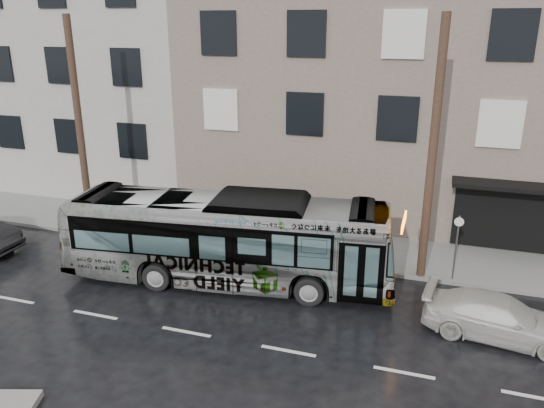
{
  "coord_description": "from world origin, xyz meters",
  "views": [
    {
      "loc": [
        6.7,
        -14.86,
        8.81
      ],
      "look_at": [
        1.1,
        2.5,
        2.56
      ],
      "focal_mm": 35.0,
      "sensor_mm": 36.0,
      "label": 1
    }
  ],
  "objects": [
    {
      "name": "building_taupe",
      "position": [
        5.0,
        12.7,
        5.5
      ],
      "size": [
        20.0,
        12.0,
        11.0
      ],
      "primitive_type": "cube",
      "color": "gray",
      "rests_on": "ground"
    },
    {
      "name": "white_sedan",
      "position": [
        8.86,
        0.12,
        0.63
      ],
      "size": [
        4.48,
        2.24,
        1.25
      ],
      "primitive_type": "imported",
      "rotation": [
        0.0,
        0.0,
        1.45
      ],
      "color": "#B8B7AF",
      "rests_on": "ground"
    },
    {
      "name": "ground",
      "position": [
        0.0,
        0.0,
        0.0
      ],
      "size": [
        120.0,
        120.0,
        0.0
      ],
      "primitive_type": "plane",
      "color": "black",
      "rests_on": "ground"
    },
    {
      "name": "bus",
      "position": [
        -0.06,
        1.03,
        1.62
      ],
      "size": [
        11.83,
        4.05,
        3.23
      ],
      "primitive_type": "imported",
      "rotation": [
        0.0,
        0.0,
        1.69
      ],
      "color": "#B2B2B2",
      "rests_on": "ground"
    },
    {
      "name": "utility_pole_rear",
      "position": [
        -7.5,
        3.3,
        4.65
      ],
      "size": [
        0.3,
        0.3,
        9.0
      ],
      "primitive_type": "cylinder",
      "color": "#503528",
      "rests_on": "sidewalk"
    },
    {
      "name": "building_grey",
      "position": [
        -18.0,
        14.2,
        8.0
      ],
      "size": [
        26.0,
        15.0,
        16.0
      ],
      "primitive_type": "cube",
      "color": "#B1AFA7",
      "rests_on": "ground"
    },
    {
      "name": "slush_pile",
      "position": [
        -2.82,
        -6.84,
        0.09
      ],
      "size": [
        1.96,
        1.3,
        0.18
      ],
      "primitive_type": "cube",
      "rotation": [
        0.0,
        0.0,
        0.31
      ],
      "color": "#9E9A96",
      "rests_on": "ground"
    },
    {
      "name": "utility_pole_front",
      "position": [
        6.5,
        3.3,
        4.65
      ],
      "size": [
        0.3,
        0.3,
        9.0
      ],
      "primitive_type": "cylinder",
      "color": "#503528",
      "rests_on": "sidewalk"
    },
    {
      "name": "sidewalk",
      "position": [
        0.0,
        4.9,
        0.07
      ],
      "size": [
        90.0,
        3.6,
        0.15
      ],
      "primitive_type": "cube",
      "color": "gray",
      "rests_on": "ground"
    },
    {
      "name": "sign_post",
      "position": [
        7.6,
        3.3,
        1.35
      ],
      "size": [
        0.06,
        0.06,
        2.4
      ],
      "primitive_type": "cylinder",
      "color": "slate",
      "rests_on": "sidewalk"
    }
  ]
}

